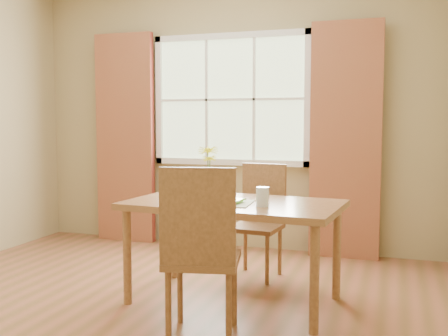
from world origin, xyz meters
TOP-DOWN VIEW (x-y plane):
  - room at (0.00, 0.00)m, footprint 4.24×3.84m
  - window at (0.00, 1.87)m, footprint 1.62×0.06m
  - curtain_left at (-1.15, 1.78)m, footprint 0.65×0.08m
  - curtain_right at (1.15, 1.78)m, footprint 0.65×0.08m
  - dining_table at (0.52, 0.30)m, footprint 1.54×0.96m
  - chair_near at (0.54, -0.41)m, footprint 0.51×0.51m
  - chair_far at (0.53, 1.00)m, footprint 0.43×0.43m
  - placemat at (0.45, 0.20)m, footprint 0.47×0.36m
  - plate at (0.46, 0.16)m, footprint 0.31×0.31m
  - croissant_sandwich at (0.47, 0.17)m, footprint 0.21×0.17m
  - water_glass at (0.77, 0.16)m, footprint 0.09×0.09m
  - flower_vase at (0.26, 0.50)m, footprint 0.15×0.15m

SIDE VIEW (x-z plane):
  - chair_far at x=0.53m, z-range 0.04..0.97m
  - chair_near at x=0.54m, z-range 0.05..1.08m
  - dining_table at x=0.52m, z-range 0.29..1.01m
  - placemat at x=0.45m, z-range 0.72..0.73m
  - plate at x=0.46m, z-range 0.73..0.74m
  - water_glass at x=0.77m, z-range 0.72..0.85m
  - croissant_sandwich at x=0.47m, z-range 0.74..0.88m
  - flower_vase at x=0.26m, z-range 0.76..1.13m
  - curtain_left at x=-1.15m, z-range 0.00..2.20m
  - curtain_right at x=1.15m, z-range 0.00..2.20m
  - room at x=0.00m, z-range -0.02..2.72m
  - window at x=0.00m, z-range 0.84..2.16m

